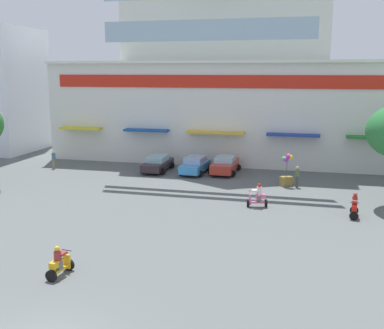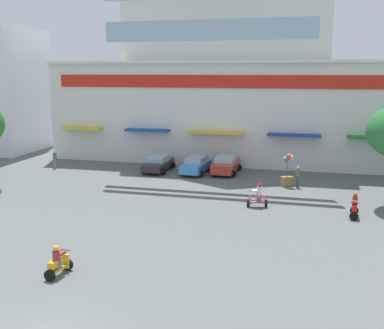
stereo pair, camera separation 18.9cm
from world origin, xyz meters
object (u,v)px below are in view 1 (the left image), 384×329
object	(u,v)px
parked_car_1	(195,165)
scooter_rider_5	(59,263)
scooter_rider_0	(257,197)
parked_car_0	(158,163)
pedestrian_0	(54,158)
pedestrian_1	(297,175)
balloon_vendor_cart	(287,171)
parked_car_2	(225,165)
scooter_rider_4	(354,207)

from	to	relation	value
parked_car_1	scooter_rider_5	distance (m)	21.68
scooter_rider_0	parked_car_0	bearing A→B (deg)	137.68
pedestrian_0	pedestrian_1	world-z (taller)	pedestrian_1
parked_car_1	scooter_rider_0	world-z (taller)	scooter_rider_0
parked_car_1	balloon_vendor_cart	distance (m)	8.44
scooter_rider_5	balloon_vendor_cart	world-z (taller)	balloon_vendor_cart
balloon_vendor_cart	parked_car_2	bearing A→B (deg)	149.07
scooter_rider_4	balloon_vendor_cart	size ratio (longest dim) A/B	0.60
parked_car_2	scooter_rider_0	bearing A→B (deg)	-68.11
parked_car_1	parked_car_2	distance (m)	2.65
parked_car_1	balloon_vendor_cart	bearing A→B (deg)	-17.66
parked_car_1	scooter_rider_4	distance (m)	15.81
parked_car_2	balloon_vendor_cart	world-z (taller)	balloon_vendor_cart
parked_car_1	scooter_rider_4	size ratio (longest dim) A/B	2.76
scooter_rider_0	pedestrian_1	distance (m)	6.55
parked_car_2	scooter_rider_4	bearing A→B (deg)	-46.36
scooter_rider_4	parked_car_1	bearing A→B (deg)	142.17
scooter_rider_5	parked_car_0	bearing A→B (deg)	96.81
parked_car_1	scooter_rider_5	world-z (taller)	parked_car_1
parked_car_1	pedestrian_0	distance (m)	13.35
parked_car_0	balloon_vendor_cart	bearing A→B (deg)	-13.10
parked_car_0	parked_car_1	world-z (taller)	parked_car_1
pedestrian_0	balloon_vendor_cart	xyz separation A→B (m)	(21.34, -1.52, 0.22)
pedestrian_1	balloon_vendor_cart	xyz separation A→B (m)	(-0.82, 0.31, 0.21)
scooter_rider_0	pedestrian_1	size ratio (longest dim) A/B	0.96
parked_car_1	pedestrian_0	xyz separation A→B (m)	(-13.30, -1.04, 0.19)
parked_car_1	pedestrian_1	distance (m)	9.31
scooter_rider_4	pedestrian_1	world-z (taller)	pedestrian_1
parked_car_0	scooter_rider_5	bearing A→B (deg)	-83.19
scooter_rider_0	pedestrian_1	xyz separation A→B (m)	(2.43, 6.07, 0.29)
scooter_rider_4	balloon_vendor_cart	distance (m)	8.43
scooter_rider_5	pedestrian_0	world-z (taller)	pedestrian_0
parked_car_2	scooter_rider_0	world-z (taller)	scooter_rider_0
scooter_rider_4	pedestrian_0	world-z (taller)	pedestrian_0
parked_car_0	scooter_rider_4	bearing A→B (deg)	-31.53
scooter_rider_0	pedestrian_0	xyz separation A→B (m)	(-19.73, 7.90, 0.28)
scooter_rider_5	scooter_rider_0	bearing A→B (deg)	59.96
parked_car_1	scooter_rider_4	world-z (taller)	scooter_rider_4
scooter_rider_0	scooter_rider_5	world-z (taller)	scooter_rider_0
parked_car_2	parked_car_1	bearing A→B (deg)	-163.92
parked_car_1	pedestrian_1	size ratio (longest dim) A/B	2.53
pedestrian_1	parked_car_2	bearing A→B (deg)	150.34
parked_car_0	pedestrian_0	size ratio (longest dim) A/B	2.69
parked_car_2	scooter_rider_0	size ratio (longest dim) A/B	2.75
scooter_rider_0	balloon_vendor_cart	xyz separation A→B (m)	(1.61, 6.38, 0.50)
scooter_rider_5	pedestrian_0	bearing A→B (deg)	120.97
pedestrian_1	scooter_rider_0	bearing A→B (deg)	-111.82
scooter_rider_0	parked_car_2	bearing A→B (deg)	111.89
parked_car_0	scooter_rider_4	distance (m)	18.79
parked_car_0	balloon_vendor_cart	size ratio (longest dim) A/B	1.73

